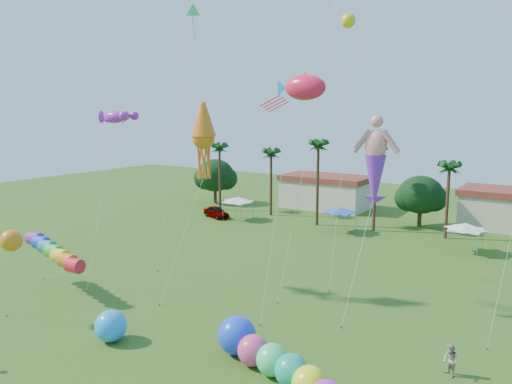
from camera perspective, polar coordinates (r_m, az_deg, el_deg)
The scene contains 14 objects.
tree_line at distance 62.40m, azimuth 20.35°, elevation -0.40°, with size 69.46×8.91×11.00m.
buildings_row at distance 70.19m, azimuth 16.08°, elevation -1.06°, with size 35.00×7.00×4.00m.
tent_row at distance 58.45m, azimuth 9.35°, elevation -2.08°, with size 31.00×4.00×0.60m.
car_a at distance 66.99m, azimuth -4.55°, elevation -2.29°, with size 1.77×4.39×1.50m, color #4C4C54.
spectator_b at distance 29.99m, azimuth 21.33°, elevation -17.51°, with size 0.87×0.68×1.79m, color #A49789.
caterpillar_inflatable at distance 27.57m, azimuth 2.73°, elevation -19.23°, with size 10.67×5.85×2.26m.
blue_ball at distance 33.07m, azimuth -16.26°, elevation -14.48°, with size 1.97×1.97×1.97m, color #1C98FF.
rainbow_tube at distance 40.76m, azimuth -21.70°, elevation -7.36°, with size 8.98×2.73×3.46m.
orange_ball_kite at distance 36.90m, azimuth -26.16°, elevation -5.01°, with size 2.36×1.92×6.34m.
merman_kite at distance 35.42m, azimuth 13.47°, elevation 2.88°, with size 2.85×5.46×13.29m.
fish_kite at distance 35.84m, azimuth 5.64°, elevation 11.78°, with size 4.95×7.01×16.69m.
squid_kite at distance 37.89m, azimuth -6.02°, elevation 6.18°, with size 2.57×5.49×14.86m.
lobster_kite at distance 41.62m, azimuth -15.91°, elevation 8.24°, with size 3.72×4.52×14.33m.
delta_kite_green at distance 45.43m, azimuth -7.26°, elevation 19.41°, with size 2.42×4.05×23.17m.
Camera 1 is at (17.21, -16.10, 14.06)m, focal length 35.00 mm.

